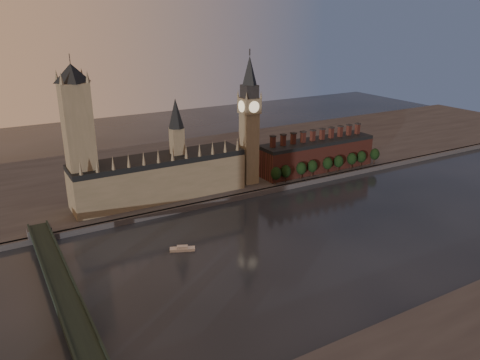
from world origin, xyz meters
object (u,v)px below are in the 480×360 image
(westminster_bridge, at_px, (69,307))
(river_boat, at_px, (182,249))
(victoria_tower, at_px, (79,135))
(big_ben, at_px, (249,120))

(westminster_bridge, xyz_separation_m, river_boat, (72.69, 37.44, -6.27))
(westminster_bridge, relative_size, river_boat, 12.79)
(victoria_tower, bearing_deg, river_boat, -64.84)
(river_boat, bearing_deg, victoria_tower, 138.88)
(river_boat, bearing_deg, big_ben, 62.91)
(big_ben, bearing_deg, westminster_bridge, -145.67)
(big_ben, bearing_deg, victoria_tower, 177.80)
(victoria_tower, xyz_separation_m, westminster_bridge, (-35.00, -117.70, -51.65))
(big_ben, distance_m, westminster_bridge, 205.83)
(big_ben, relative_size, westminster_bridge, 0.54)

